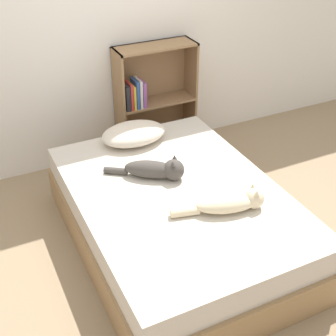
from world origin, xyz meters
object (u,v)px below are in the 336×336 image
(bookshelf, at_px, (151,98))
(bed, at_px, (177,218))
(cat_dark, at_px, (157,169))
(cat_light, at_px, (231,202))
(pillow, at_px, (134,134))

(bookshelf, bearing_deg, bed, -106.65)
(bed, relative_size, cat_dark, 3.83)
(cat_light, height_order, bookshelf, bookshelf)
(pillow, distance_m, cat_light, 1.11)
(bed, height_order, bookshelf, bookshelf)
(bed, distance_m, cat_dark, 0.37)
(pillow, xyz_separation_m, bookshelf, (0.40, 0.55, -0.00))
(cat_dark, bearing_deg, cat_light, -29.11)
(cat_dark, bearing_deg, bookshelf, 102.58)
(bed, xyz_separation_m, cat_dark, (-0.05, 0.21, 0.30))
(bed, xyz_separation_m, cat_light, (0.21, -0.33, 0.30))
(bed, bearing_deg, pillow, 90.53)
(bed, bearing_deg, bookshelf, 73.35)
(pillow, xyz_separation_m, cat_light, (0.22, -1.09, -0.01))
(pillow, bearing_deg, cat_light, -78.53)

